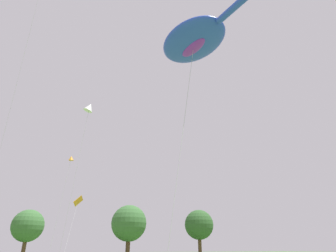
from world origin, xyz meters
name	(u,v)px	position (x,y,z in m)	size (l,w,h in m)	color
big_show_kite	(197,39)	(4.12, 13.17, 16.27)	(6.06, 14.71, 16.96)	blue
small_kite_streamer_purple	(89,108)	(-1.97, 21.15, 12.77)	(1.65, 1.74, 13.27)	white
small_kite_box_yellow	(78,202)	(-0.78, 29.42, 6.02)	(1.97, 4.57, 6.69)	orange
small_kite_stunt_black	(71,159)	(-2.08, 28.92, 10.28)	(1.37, 1.64, 10.63)	orange
tree_pine_center	(28,226)	(-4.84, 56.00, 5.28)	(5.38, 5.38, 8.01)	#513823
tree_shrub_far	(199,225)	(29.18, 55.47, 6.45)	(6.25, 6.25, 9.62)	#513823
tree_broad_distant	(129,223)	(15.31, 62.13, 6.79)	(7.68, 7.68, 10.67)	#513823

